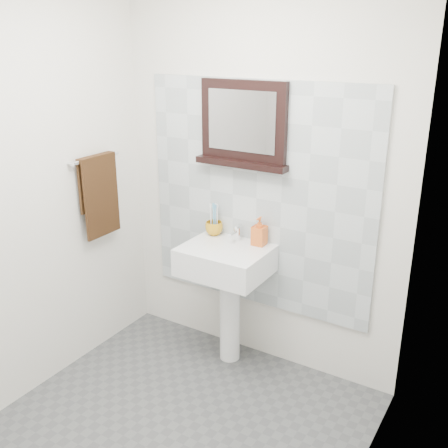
{
  "coord_description": "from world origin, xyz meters",
  "views": [
    {
      "loc": [
        1.52,
        -1.8,
        2.15
      ],
      "look_at": [
        0.08,
        0.55,
        1.15
      ],
      "focal_mm": 42.0,
      "sensor_mm": 36.0,
      "label": 1
    }
  ],
  "objects_px": {
    "pedestal_sink": "(226,273)",
    "framed_mirror": "(243,126)",
    "soap_dispenser": "(259,231)",
    "hand_towel": "(99,189)",
    "toothbrush_cup": "(214,228)"
  },
  "relations": [
    {
      "from": "toothbrush_cup",
      "to": "hand_towel",
      "type": "relative_size",
      "value": 0.22
    },
    {
      "from": "pedestal_sink",
      "to": "framed_mirror",
      "type": "xyz_separation_m",
      "value": [
        0.01,
        0.19,
        0.94
      ]
    },
    {
      "from": "pedestal_sink",
      "to": "soap_dispenser",
      "type": "xyz_separation_m",
      "value": [
        0.16,
        0.14,
        0.28
      ]
    },
    {
      "from": "soap_dispenser",
      "to": "hand_towel",
      "type": "xyz_separation_m",
      "value": [
        -1.0,
        -0.4,
        0.23
      ]
    },
    {
      "from": "toothbrush_cup",
      "to": "hand_towel",
      "type": "xyz_separation_m",
      "value": [
        -0.65,
        -0.4,
        0.27
      ]
    },
    {
      "from": "pedestal_sink",
      "to": "soap_dispenser",
      "type": "relative_size",
      "value": 5.09
    },
    {
      "from": "framed_mirror",
      "to": "hand_towel",
      "type": "bearing_deg",
      "value": -152.61
    },
    {
      "from": "pedestal_sink",
      "to": "framed_mirror",
      "type": "bearing_deg",
      "value": 87.19
    },
    {
      "from": "soap_dispenser",
      "to": "pedestal_sink",
      "type": "bearing_deg",
      "value": -139.45
    },
    {
      "from": "pedestal_sink",
      "to": "soap_dispenser",
      "type": "height_order",
      "value": "soap_dispenser"
    },
    {
      "from": "pedestal_sink",
      "to": "framed_mirror",
      "type": "relative_size",
      "value": 1.52
    },
    {
      "from": "hand_towel",
      "to": "soap_dispenser",
      "type": "bearing_deg",
      "value": 21.6
    },
    {
      "from": "hand_towel",
      "to": "toothbrush_cup",
      "type": "bearing_deg",
      "value": 31.21
    },
    {
      "from": "toothbrush_cup",
      "to": "soap_dispenser",
      "type": "distance_m",
      "value": 0.35
    },
    {
      "from": "toothbrush_cup",
      "to": "soap_dispenser",
      "type": "xyz_separation_m",
      "value": [
        0.35,
        0.0,
        0.05
      ]
    }
  ]
}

